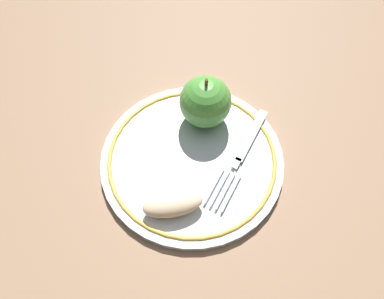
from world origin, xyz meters
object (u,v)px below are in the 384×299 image
Objects in this scene: apple_red_whole at (205,102)px; plate at (192,159)px; apple_slice_front at (171,203)px; fork at (242,153)px.

plate is at bearing 102.11° from apple_red_whole.
fork is (-0.05, -0.11, -0.01)m from apple_slice_front.
apple_red_whole is 0.15m from apple_slice_front.
apple_slice_front is at bearing 99.64° from apple_red_whole.
plate is at bearing -58.04° from fork.
apple_red_whole reaches higher than fork.
plate is 0.07m from fork.
apple_slice_front is (-0.01, 0.08, 0.02)m from plate.
fork is at bearing -151.24° from apple_slice_front.
apple_red_whole is at bearing -118.42° from apple_slice_front.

